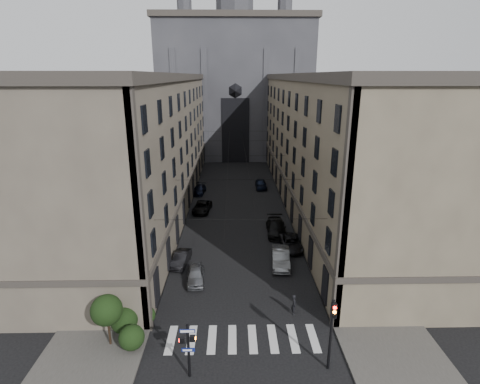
{
  "coord_description": "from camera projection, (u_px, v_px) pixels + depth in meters",
  "views": [
    {
      "loc": [
        -0.64,
        -18.1,
        18.57
      ],
      "look_at": [
        -0.04,
        12.03,
        9.17
      ],
      "focal_mm": 28.0,
      "sensor_mm": 36.0,
      "label": 1
    }
  ],
  "objects": [
    {
      "name": "car_right_midfar",
      "position": [
        276.0,
        227.0,
        45.74
      ],
      "size": [
        2.42,
        5.66,
        1.63
      ],
      "primitive_type": "imported",
      "rotation": [
        0.0,
        0.0,
        -0.03
      ],
      "color": "black",
      "rests_on": "ground"
    },
    {
      "name": "car_right_far",
      "position": [
        261.0,
        184.0,
        64.26
      ],
      "size": [
        1.83,
        4.5,
        1.53
      ],
      "primitive_type": "imported",
      "rotation": [
        0.0,
        0.0,
        -0.0
      ],
      "color": "black",
      "rests_on": "ground"
    },
    {
      "name": "sidewalk_right",
      "position": [
        305.0,
        202.0,
        57.35
      ],
      "size": [
        7.0,
        80.0,
        0.15
      ],
      "primitive_type": "cube",
      "color": "#383533",
      "rests_on": "ground"
    },
    {
      "name": "traffic_light_right",
      "position": [
        332.0,
        327.0,
        23.77
      ],
      "size": [
        0.34,
        0.5,
        5.2
      ],
      "color": "black",
      "rests_on": "ground"
    },
    {
      "name": "gothic_tower",
      "position": [
        235.0,
        79.0,
        89.06
      ],
      "size": [
        35.0,
        23.0,
        58.0
      ],
      "color": "#2D2D33",
      "rests_on": "ground"
    },
    {
      "name": "building_left",
      "position": [
        144.0,
        142.0,
        54.14
      ],
      "size": [
        13.6,
        60.6,
        18.85
      ],
      "color": "#524A3F",
      "rests_on": "ground"
    },
    {
      "name": "car_left_near",
      "position": [
        196.0,
        275.0,
        35.12
      ],
      "size": [
        1.96,
        4.21,
        1.39
      ],
      "primitive_type": "imported",
      "rotation": [
        0.0,
        0.0,
        0.08
      ],
      "color": "slate",
      "rests_on": "ground"
    },
    {
      "name": "car_left_far",
      "position": [
        199.0,
        190.0,
        61.4
      ],
      "size": [
        2.32,
        4.68,
        1.31
      ],
      "primitive_type": "imported",
      "rotation": [
        0.0,
        0.0,
        -0.11
      ],
      "color": "black",
      "rests_on": "ground"
    },
    {
      "name": "shrub_cluster",
      "position": [
        121.0,
        319.0,
        26.89
      ],
      "size": [
        3.9,
        4.4,
        3.9
      ],
      "color": "black",
      "rests_on": "sidewalk_left"
    },
    {
      "name": "car_left_midfar",
      "position": [
        202.0,
        207.0,
        53.23
      ],
      "size": [
        2.82,
        5.15,
        1.37
      ],
      "primitive_type": "imported",
      "rotation": [
        0.0,
        0.0,
        -0.12
      ],
      "color": "black",
      "rests_on": "ground"
    },
    {
      "name": "pedestrian_signal_left",
      "position": [
        188.0,
        346.0,
        23.49
      ],
      "size": [
        1.02,
        0.38,
        4.0
      ],
      "color": "black",
      "rests_on": "ground"
    },
    {
      "name": "car_right_near",
      "position": [
        281.0,
        258.0,
        38.13
      ],
      "size": [
        2.11,
        5.06,
        1.63
      ],
      "primitive_type": "imported",
      "rotation": [
        0.0,
        0.0,
        -0.08
      ],
      "color": "slate",
      "rests_on": "ground"
    },
    {
      "name": "zebra_crossing",
      "position": [
        242.0,
        339.0,
        27.58
      ],
      "size": [
        11.0,
        3.2,
        0.01
      ],
      "primitive_type": "cube",
      "color": "beige",
      "rests_on": "ground"
    },
    {
      "name": "car_left_midnear",
      "position": [
        181.0,
        259.0,
        38.28
      ],
      "size": [
        1.91,
        4.1,
        1.3
      ],
      "primitive_type": "imported",
      "rotation": [
        0.0,
        0.0,
        -0.14
      ],
      "color": "black",
      "rests_on": "ground"
    },
    {
      "name": "building_right",
      "position": [
        329.0,
        142.0,
        54.65
      ],
      "size": [
        13.6,
        60.6,
        18.85
      ],
      "color": "brown",
      "rests_on": "ground"
    },
    {
      "name": "pedestrian",
      "position": [
        294.0,
        304.0,
        30.27
      ],
      "size": [
        0.46,
        0.66,
        1.73
      ],
      "primitive_type": "imported",
      "rotation": [
        0.0,
        0.0,
        1.5
      ],
      "color": "black",
      "rests_on": "ground"
    },
    {
      "name": "tram_wires",
      "position": [
        237.0,
        157.0,
        54.66
      ],
      "size": [
        14.0,
        60.0,
        0.43
      ],
      "color": "black",
      "rests_on": "ground"
    },
    {
      "name": "car_right_midnear",
      "position": [
        291.0,
        243.0,
        41.85
      ],
      "size": [
        2.32,
        4.88,
        1.34
      ],
      "primitive_type": "imported",
      "rotation": [
        0.0,
        0.0,
        0.02
      ],
      "color": "black",
      "rests_on": "ground"
    },
    {
      "name": "sidewalk_left",
      "position": [
        168.0,
        203.0,
        56.95
      ],
      "size": [
        7.0,
        80.0,
        0.15
      ],
      "primitive_type": "cube",
      "color": "#383533",
      "rests_on": "ground"
    }
  ]
}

